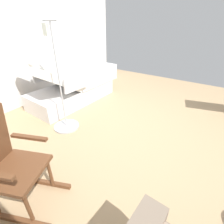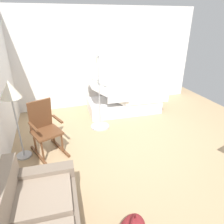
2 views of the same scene
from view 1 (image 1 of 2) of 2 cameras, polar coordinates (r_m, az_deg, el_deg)
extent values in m
plane|color=tan|center=(2.99, 8.17, -5.80)|extent=(6.36, 6.36, 0.00)
cube|color=white|center=(4.20, -25.90, 21.89)|extent=(0.10, 5.29, 2.70)
cube|color=silver|center=(4.01, -13.26, 6.11)|extent=(0.97, 1.97, 0.35)
cube|color=white|center=(4.22, -8.79, 11.29)|extent=(0.97, 1.20, 0.14)
cube|color=white|center=(3.56, -20.31, 10.69)|extent=(0.95, 0.92, 0.62)
ellipsoid|color=white|center=(3.41, -23.23, 13.66)|extent=(0.36, 0.50, 0.37)
cube|color=silver|center=(3.30, -12.23, 9.68)|extent=(0.06, 0.56, 0.28)
cube|color=silver|center=(4.08, -22.07, 12.01)|extent=(0.06, 0.56, 0.28)
cube|color=silver|center=(4.61, -3.56, 14.55)|extent=(0.95, 0.10, 0.36)
cylinder|color=black|center=(3.38, -18.98, -1.75)|extent=(0.10, 0.10, 0.10)
cylinder|color=black|center=(3.94, -25.20, 1.56)|extent=(0.10, 0.10, 0.10)
cylinder|color=black|center=(4.34, -1.97, 6.96)|extent=(0.10, 0.10, 0.10)
cylinder|color=black|center=(4.80, -8.84, 8.84)|extent=(0.10, 0.10, 0.10)
cube|color=brown|center=(2.12, -30.27, -29.03)|extent=(0.72, 0.33, 0.05)
cube|color=brown|center=(2.30, -23.34, -20.93)|extent=(0.72, 0.33, 0.05)
cylinder|color=brown|center=(2.04, -20.45, -18.71)|extent=(0.04, 0.04, 0.40)
cylinder|color=brown|center=(1.86, -26.85, -26.83)|extent=(0.04, 0.04, 0.40)
cylinder|color=brown|center=(2.22, -28.96, -16.13)|extent=(0.04, 0.04, 0.40)
cube|color=brown|center=(1.89, -29.50, -17.01)|extent=(0.61, 0.62, 0.04)
cube|color=brown|center=(1.87, -26.46, -7.76)|extent=(0.37, 0.19, 0.03)
cylinder|color=#B2B5BA|center=(3.11, -15.22, -4.70)|extent=(0.44, 0.44, 0.03)
cylinder|color=#B2B5BA|center=(2.75, -17.52, 10.00)|extent=(0.02, 0.02, 1.65)
cube|color=#B2B5BA|center=(2.61, -20.52, 27.24)|extent=(0.28, 0.02, 0.02)
cube|color=white|center=(2.71, -21.79, 24.69)|extent=(0.09, 0.04, 0.16)
camera|label=2|loc=(2.26, 113.33, 6.67)|focal=32.18mm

